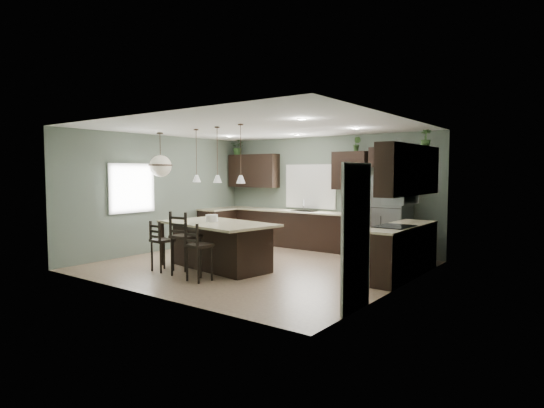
{
  "coord_description": "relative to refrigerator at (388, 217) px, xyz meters",
  "views": [
    {
      "loc": [
        5.71,
        -7.19,
        1.91
      ],
      "look_at": [
        0.1,
        0.4,
        1.25
      ],
      "focal_mm": 30.0,
      "sensor_mm": 36.0,
      "label": 1
    }
  ],
  "objects": [
    {
      "name": "ground",
      "position": [
        -1.83,
        -2.37,
        -0.93
      ],
      "size": [
        6.0,
        6.0,
        0.0
      ],
      "primitive_type": "plane",
      "color": "#9E8466",
      "rests_on": "ground"
    },
    {
      "name": "pantry_door",
      "position": [
        1.15,
        -3.92,
        0.09
      ],
      "size": [
        0.04,
        0.82,
        2.04
      ],
      "primitive_type": "cube",
      "color": "white",
      "rests_on": "ground"
    },
    {
      "name": "window_back",
      "position": [
        -2.23,
        0.37,
        0.62
      ],
      "size": [
        1.35,
        0.02,
        1.0
      ],
      "primitive_type": "cube",
      "color": "white",
      "rests_on": "room_shell"
    },
    {
      "name": "window_left",
      "position": [
        -4.81,
        -3.17,
        0.62
      ],
      "size": [
        0.02,
        1.1,
        1.0
      ],
      "primitive_type": "cube",
      "color": "white",
      "rests_on": "room_shell"
    },
    {
      "name": "left_return_cabs",
      "position": [
        -4.53,
        -0.67,
        -0.48
      ],
      "size": [
        0.6,
        0.9,
        0.9
      ],
      "primitive_type": "cube",
      "color": "black",
      "rests_on": "ground"
    },
    {
      "name": "left_return_countertop",
      "position": [
        -4.51,
        -0.67,
        -0.01
      ],
      "size": [
        0.66,
        0.96,
        0.04
      ],
      "primitive_type": "cube",
      "color": "#C4B894",
      "rests_on": "left_return_cabs"
    },
    {
      "name": "back_lower_cabs",
      "position": [
        -2.68,
        0.08,
        -0.48
      ],
      "size": [
        4.2,
        0.6,
        0.9
      ],
      "primitive_type": "cube",
      "color": "black",
      "rests_on": "ground"
    },
    {
      "name": "back_countertop",
      "position": [
        -2.68,
        0.06,
        -0.01
      ],
      "size": [
        4.2,
        0.66,
        0.04
      ],
      "primitive_type": "cube",
      "color": "#C4B894",
      "rests_on": "back_lower_cabs"
    },
    {
      "name": "sink_inset",
      "position": [
        -2.23,
        0.06,
        0.01
      ],
      "size": [
        0.7,
        0.45,
        0.01
      ],
      "primitive_type": "cube",
      "color": "gray",
      "rests_on": "back_countertop"
    },
    {
      "name": "faucet",
      "position": [
        -2.23,
        0.03,
        0.16
      ],
      "size": [
        0.02,
        0.02,
        0.28
      ],
      "primitive_type": "cylinder",
      "color": "silver",
      "rests_on": "back_countertop"
    },
    {
      "name": "back_upper_left",
      "position": [
        -3.98,
        0.21,
        1.02
      ],
      "size": [
        1.55,
        0.34,
        0.9
      ],
      "primitive_type": "cube",
      "color": "black",
      "rests_on": "room_shell"
    },
    {
      "name": "back_upper_right",
      "position": [
        -1.03,
        0.21,
        1.02
      ],
      "size": [
        0.85,
        0.34,
        0.9
      ],
      "primitive_type": "cube",
      "color": "black",
      "rests_on": "room_shell"
    },
    {
      "name": "fridge_header",
      "position": [
        0.02,
        0.21,
        1.32
      ],
      "size": [
        1.05,
        0.34,
        0.45
      ],
      "primitive_type": "cube",
      "color": "black",
      "rests_on": "room_shell"
    },
    {
      "name": "right_lower_cabs",
      "position": [
        0.87,
        -1.49,
        -0.48
      ],
      "size": [
        0.6,
        2.35,
        0.9
      ],
      "primitive_type": "cube",
      "color": "black",
      "rests_on": "ground"
    },
    {
      "name": "right_countertop",
      "position": [
        0.85,
        -1.49,
        -0.01
      ],
      "size": [
        0.66,
        2.35,
        0.04
      ],
      "primitive_type": "cube",
      "color": "#C4B894",
      "rests_on": "right_lower_cabs"
    },
    {
      "name": "cooktop",
      "position": [
        0.85,
        -1.77,
        0.02
      ],
      "size": [
        0.58,
        0.75,
        0.02
      ],
      "primitive_type": "cube",
      "color": "black",
      "rests_on": "right_countertop"
    },
    {
      "name": "wall_oven_front",
      "position": [
        0.57,
        -1.77,
        -0.48
      ],
      "size": [
        0.01,
        0.72,
        0.6
      ],
      "primitive_type": "cube",
      "color": "gray",
      "rests_on": "right_lower_cabs"
    },
    {
      "name": "right_upper_cabs",
      "position": [
        1.0,
        -1.49,
        1.02
      ],
      "size": [
        0.34,
        2.35,
        0.9
      ],
      "primitive_type": "cube",
      "color": "black",
      "rests_on": "room_shell"
    },
    {
      "name": "microwave",
      "position": [
        0.95,
        -1.77,
        0.62
      ],
      "size": [
        0.4,
        0.75,
        0.4
      ],
      "primitive_type": "cube",
      "color": "gray",
      "rests_on": "right_upper_cabs"
    },
    {
      "name": "refrigerator",
      "position": [
        0.0,
        0.0,
        0.0
      ],
      "size": [
        0.9,
        0.74,
        1.85
      ],
      "primitive_type": "cube",
      "color": "gray",
      "rests_on": "ground"
    },
    {
      "name": "kitchen_island",
      "position": [
        -2.25,
        -3.05,
        -0.46
      ],
      "size": [
        2.51,
        1.68,
        0.92
      ],
      "primitive_type": "cube",
      "rotation": [
        0.0,
        0.0,
        -0.16
      ],
      "color": "black",
      "rests_on": "ground"
    },
    {
      "name": "serving_dish",
      "position": [
        -2.45,
        -3.02,
        0.07
      ],
      "size": [
        0.24,
        0.24,
        0.14
      ],
      "primitive_type": "cylinder",
      "color": "silver",
      "rests_on": "kitchen_island"
    },
    {
      "name": "bar_stool_left",
      "position": [
        -2.97,
        -3.85,
        -0.43
      ],
      "size": [
        0.39,
        0.39,
        0.98
      ],
      "primitive_type": "cube",
      "rotation": [
        0.0,
        0.0,
        -0.07
      ],
      "color": "black",
      "rests_on": "ground"
    },
    {
      "name": "bar_stool_center",
      "position": [
        -2.34,
        -3.82,
        -0.33
      ],
      "size": [
        0.49,
        0.49,
        1.2
      ],
      "primitive_type": "cube",
      "rotation": [
        0.0,
        0.0,
        0.1
      ],
      "color": "black",
      "rests_on": "ground"
    },
    {
      "name": "bar_stool_right",
      "position": [
        -1.82,
        -3.99,
        -0.4
      ],
      "size": [
        0.41,
        0.41,
        1.04
      ],
      "primitive_type": "cube",
      "rotation": [
        0.0,
        0.0,
        -0.07
      ],
      "color": "black",
      "rests_on": "ground"
    },
    {
      "name": "pendant_left",
      "position": [
        -2.95,
        -2.94,
        1.32
      ],
      "size": [
        0.17,
        0.17,
        1.1
      ],
      "primitive_type": null,
      "color": "silver",
      "rests_on": "room_shell"
    },
    {
      "name": "pendant_center",
      "position": [
        -2.25,
        -3.05,
        1.32
      ],
      "size": [
        0.17,
        0.17,
        1.1
      ],
      "primitive_type": null,
      "color": "white",
      "rests_on": "room_shell"
    },
    {
      "name": "pendant_right",
      "position": [
        -1.56,
        -3.16,
        1.32
      ],
      "size": [
        0.17,
        0.17,
        1.1
      ],
      "primitive_type": null,
      "color": "white",
      "rests_on": "room_shell"
    },
    {
      "name": "chandelier",
      "position": [
        -4.2,
        -2.83,
        1.38
      ],
      "size": [
        0.53,
        0.53,
        0.99
      ],
      "primitive_type": null,
      "color": "beige",
      "rests_on": "room_shell"
    },
    {
      "name": "plant_back_left",
      "position": [
        -4.5,
        0.18,
        1.69
      ],
      "size": [
        0.41,
        0.36,
        0.43
      ],
      "primitive_type": "imported",
      "rotation": [
        0.0,
        0.0,
        0.07
      ],
      "color": "#274920",
      "rests_on": "back_upper_left"
    },
    {
      "name": "plant_back_right",
      "position": [
        -0.86,
        0.18,
        1.64
      ],
      "size": [
        0.19,
        0.16,
        0.33
      ],
      "primitive_type": "imported",
      "rotation": [
        0.0,
        0.0,
        0.04
      ],
      "color": "#2D4E22",
      "rests_on": "back_upper_right"
    },
    {
      "name": "plant_right_wall",
      "position": [
        0.97,
        -0.54,
        1.65
      ],
      "size": [
        0.23,
        0.23,
        0.36
      ],
      "primitive_type": "imported",
      "rotation": [
        0.0,
        0.0,
        0.18
      ],
      "color": "#315324",
      "rests_on": "right_upper_cabs"
    },
    {
      "name": "room_shell",
      "position": [
        -1.83,
        -2.37,
        0.77
      ],
      "size": [
        6.0,
        6.0,
        6.0
      ],
      "color": "slate",
      "rests_on": "ground"
    }
  ]
}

